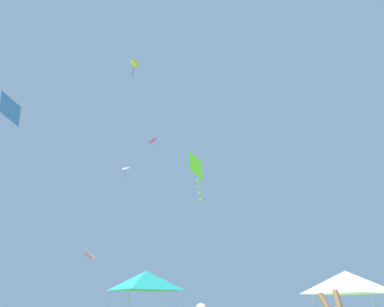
{
  "coord_description": "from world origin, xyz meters",
  "views": [
    {
      "loc": [
        -0.65,
        -6.52,
        1.61
      ],
      "look_at": [
        -3.98,
        13.3,
        10.79
      ],
      "focal_mm": 31.45,
      "sensor_mm": 36.0,
      "label": 1
    }
  ],
  "objects_px": {
    "canopy_tent_teal": "(146,281)",
    "kite_yellow_box": "(135,64)",
    "kite_pink_diamond": "(125,169)",
    "kite_blue_diamond": "(12,109)",
    "kite_magenta_diamond": "(153,141)",
    "canopy_tent_white": "(347,282)",
    "kite_pink_box": "(89,255)",
    "kite_lime_diamond": "(198,168)"
  },
  "relations": [
    {
      "from": "canopy_tent_teal",
      "to": "kite_yellow_box",
      "type": "relative_size",
      "value": 2.02
    },
    {
      "from": "kite_pink_diamond",
      "to": "kite_blue_diamond",
      "type": "relative_size",
      "value": 1.75
    },
    {
      "from": "kite_magenta_diamond",
      "to": "canopy_tent_white",
      "type": "bearing_deg",
      "value": -46.63
    },
    {
      "from": "canopy_tent_white",
      "to": "kite_pink_box",
      "type": "xyz_separation_m",
      "value": [
        -19.55,
        16.34,
        3.67
      ]
    },
    {
      "from": "kite_yellow_box",
      "to": "kite_pink_diamond",
      "type": "height_order",
      "value": "kite_yellow_box"
    },
    {
      "from": "canopy_tent_white",
      "to": "kite_blue_diamond",
      "type": "distance_m",
      "value": 16.67
    },
    {
      "from": "canopy_tent_white",
      "to": "kite_magenta_diamond",
      "type": "height_order",
      "value": "kite_magenta_diamond"
    },
    {
      "from": "kite_yellow_box",
      "to": "kite_pink_diamond",
      "type": "xyz_separation_m",
      "value": [
        -2.69,
        6.76,
        -7.51
      ]
    },
    {
      "from": "kite_pink_diamond",
      "to": "kite_pink_box",
      "type": "xyz_separation_m",
      "value": [
        -3.77,
        2.06,
        -8.08
      ]
    },
    {
      "from": "kite_yellow_box",
      "to": "kite_magenta_diamond",
      "type": "relative_size",
      "value": 1.02
    },
    {
      "from": "kite_yellow_box",
      "to": "kite_lime_diamond",
      "type": "distance_m",
      "value": 14.33
    },
    {
      "from": "kite_yellow_box",
      "to": "kite_pink_box",
      "type": "xyz_separation_m",
      "value": [
        -6.46,
        8.82,
        -15.59
      ]
    },
    {
      "from": "kite_blue_diamond",
      "to": "kite_lime_diamond",
      "type": "height_order",
      "value": "kite_blue_diamond"
    },
    {
      "from": "kite_pink_diamond",
      "to": "canopy_tent_teal",
      "type": "bearing_deg",
      "value": -60.45
    },
    {
      "from": "kite_blue_diamond",
      "to": "kite_pink_diamond",
      "type": "bearing_deg",
      "value": 94.37
    },
    {
      "from": "kite_magenta_diamond",
      "to": "kite_pink_diamond",
      "type": "xyz_separation_m",
      "value": [
        -2.92,
        0.67,
        -2.61
      ]
    },
    {
      "from": "kite_yellow_box",
      "to": "kite_pink_diamond",
      "type": "bearing_deg",
      "value": 111.74
    },
    {
      "from": "kite_pink_box",
      "to": "kite_lime_diamond",
      "type": "xyz_separation_m",
      "value": [
        12.78,
        -12.72,
        3.32
      ]
    },
    {
      "from": "kite_pink_box",
      "to": "kite_blue_diamond",
      "type": "bearing_deg",
      "value": -75.72
    },
    {
      "from": "canopy_tent_teal",
      "to": "kite_pink_box",
      "type": "bearing_deg",
      "value": 127.73
    },
    {
      "from": "canopy_tent_teal",
      "to": "kite_pink_box",
      "type": "relative_size",
      "value": 3.24
    },
    {
      "from": "kite_magenta_diamond",
      "to": "kite_lime_diamond",
      "type": "height_order",
      "value": "kite_magenta_diamond"
    },
    {
      "from": "kite_yellow_box",
      "to": "kite_lime_diamond",
      "type": "relative_size",
      "value": 0.55
    },
    {
      "from": "canopy_tent_white",
      "to": "kite_pink_box",
      "type": "relative_size",
      "value": 2.78
    },
    {
      "from": "canopy_tent_white",
      "to": "canopy_tent_teal",
      "type": "xyz_separation_m",
      "value": [
        -9.81,
        3.75,
        0.42
      ]
    },
    {
      "from": "canopy_tent_teal",
      "to": "kite_pink_diamond",
      "type": "relative_size",
      "value": 1.71
    },
    {
      "from": "canopy_tent_white",
      "to": "kite_magenta_diamond",
      "type": "distance_m",
      "value": 23.59
    },
    {
      "from": "kite_blue_diamond",
      "to": "canopy_tent_teal",
      "type": "bearing_deg",
      "value": 59.27
    },
    {
      "from": "kite_yellow_box",
      "to": "canopy_tent_teal",
      "type": "bearing_deg",
      "value": -49.02
    },
    {
      "from": "canopy_tent_teal",
      "to": "kite_blue_diamond",
      "type": "bearing_deg",
      "value": -120.73
    },
    {
      "from": "canopy_tent_teal",
      "to": "canopy_tent_white",
      "type": "bearing_deg",
      "value": -20.94
    },
    {
      "from": "kite_pink_diamond",
      "to": "kite_blue_diamond",
      "type": "height_order",
      "value": "kite_pink_diamond"
    },
    {
      "from": "kite_blue_diamond",
      "to": "kite_pink_box",
      "type": "bearing_deg",
      "value": 104.28
    },
    {
      "from": "kite_pink_box",
      "to": "kite_lime_diamond",
      "type": "relative_size",
      "value": 0.35
    },
    {
      "from": "kite_yellow_box",
      "to": "kite_blue_diamond",
      "type": "distance_m",
      "value": 16.51
    },
    {
      "from": "kite_lime_diamond",
      "to": "kite_blue_diamond",
      "type": "bearing_deg",
      "value": -135.22
    },
    {
      "from": "canopy_tent_teal",
      "to": "kite_pink_diamond",
      "type": "xyz_separation_m",
      "value": [
        -5.97,
        10.52,
        11.33
      ]
    },
    {
      "from": "kite_pink_diamond",
      "to": "kite_yellow_box",
      "type": "bearing_deg",
      "value": -68.26
    },
    {
      "from": "canopy_tent_teal",
      "to": "kite_lime_diamond",
      "type": "relative_size",
      "value": 1.12
    },
    {
      "from": "kite_yellow_box",
      "to": "kite_blue_diamond",
      "type": "bearing_deg",
      "value": -96.48
    },
    {
      "from": "canopy_tent_teal",
      "to": "kite_yellow_box",
      "type": "xyz_separation_m",
      "value": [
        -3.27,
        3.77,
        18.84
      ]
    },
    {
      "from": "kite_yellow_box",
      "to": "kite_magenta_diamond",
      "type": "distance_m",
      "value": 7.81
    }
  ]
}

